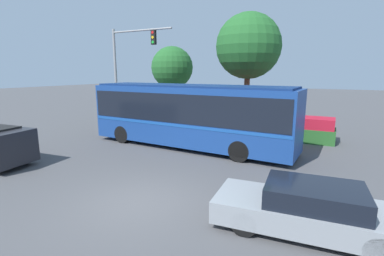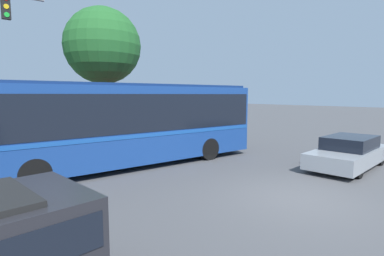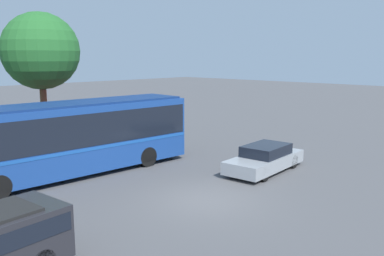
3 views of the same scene
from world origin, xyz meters
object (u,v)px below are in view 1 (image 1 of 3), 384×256
Objects in this scene: sedan_foreground at (309,209)px; street_tree_left at (172,68)px; street_tree_centre at (248,46)px; city_bus at (189,112)px; traffic_light_pole at (127,64)px.

street_tree_left reaches higher than sedan_foreground.
street_tree_left is at bearing 164.81° from street_tree_centre.
city_bus is 7.13m from traffic_light_pole.
street_tree_left reaches higher than city_bus.
city_bus is 1.85× the size of street_tree_left.
traffic_light_pole is at bearing -18.48° from city_bus.
city_bus is at bearing -21.44° from traffic_light_pole.
traffic_light_pole is at bearing -156.13° from street_tree_centre.
traffic_light_pole reaches higher than sedan_foreground.
sedan_foreground is at bearing -66.70° from street_tree_centre.
sedan_foreground is 0.78× the size of street_tree_left.
street_tree_centre is (1.48, 5.80, 3.82)m from city_bus.
street_tree_left is 7.49m from street_tree_centre.
city_bus reaches higher than sedan_foreground.
street_tree_left is at bearing 84.44° from traffic_light_pole.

